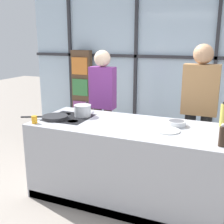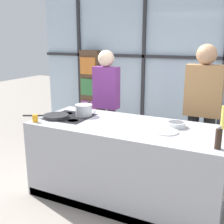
{
  "view_description": "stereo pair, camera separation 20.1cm",
  "coord_description": "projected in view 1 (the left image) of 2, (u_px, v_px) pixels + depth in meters",
  "views": [
    {
      "loc": [
        1.03,
        -2.9,
        1.87
      ],
      "look_at": [
        -0.23,
        0.1,
        1.03
      ],
      "focal_mm": 45.0,
      "sensor_mm": 36.0,
      "label": 1
    },
    {
      "loc": [
        1.21,
        -2.82,
        1.87
      ],
      "look_at": [
        -0.23,
        0.1,
        1.03
      ],
      "focal_mm": 45.0,
      "sensor_mm": 36.0,
      "label": 2
    }
  ],
  "objects": [
    {
      "name": "ground_plane",
      "position": [
        126.0,
        196.0,
        3.45
      ],
      "size": [
        18.0,
        18.0,
        0.0
      ],
      "primitive_type": "plane",
      "color": "gray"
    },
    {
      "name": "back_window_wall",
      "position": [
        174.0,
        64.0,
        5.48
      ],
      "size": [
        6.4,
        0.1,
        2.8
      ],
      "color": "silver",
      "rests_on": "ground_plane"
    },
    {
      "name": "bookshelf",
      "position": [
        82.0,
        88.0,
        6.19
      ],
      "size": [
        0.44,
        0.19,
        1.65
      ],
      "color": "brown",
      "rests_on": "ground_plane"
    },
    {
      "name": "demo_island",
      "position": [
        126.0,
        162.0,
        3.33
      ],
      "size": [
        2.22,
        0.94,
        0.93
      ],
      "color": "#A8AAB2",
      "rests_on": "ground_plane"
    },
    {
      "name": "spectator_far_left",
      "position": [
        103.0,
        98.0,
        4.22
      ],
      "size": [
        0.38,
        0.24,
        1.72
      ],
      "rotation": [
        0.0,
        0.0,
        3.14
      ],
      "color": "#47382D",
      "rests_on": "ground_plane"
    },
    {
      "name": "spectator_center_left",
      "position": [
        199.0,
        104.0,
        3.69
      ],
      "size": [
        0.46,
        0.25,
        1.82
      ],
      "rotation": [
        0.0,
        0.0,
        3.14
      ],
      "color": "black",
      "rests_on": "ground_plane"
    },
    {
      "name": "frying_pan",
      "position": [
        54.0,
        117.0,
        3.43
      ],
      "size": [
        0.53,
        0.35,
        0.04
      ],
      "color": "#232326",
      "rests_on": "demo_island"
    },
    {
      "name": "saucepan",
      "position": [
        83.0,
        110.0,
        3.55
      ],
      "size": [
        0.22,
        0.4,
        0.14
      ],
      "color": "silver",
      "rests_on": "demo_island"
    },
    {
      "name": "white_plate",
      "position": [
        167.0,
        130.0,
        2.98
      ],
      "size": [
        0.27,
        0.27,
        0.01
      ],
      "primitive_type": "cylinder",
      "color": "white",
      "rests_on": "demo_island"
    },
    {
      "name": "mixing_bowl",
      "position": [
        176.0,
        123.0,
        3.16
      ],
      "size": [
        0.21,
        0.21,
        0.06
      ],
      "color": "silver",
      "rests_on": "demo_island"
    },
    {
      "name": "oil_bottle",
      "position": [
        223.0,
        115.0,
        3.12
      ],
      "size": [
        0.07,
        0.07,
        0.28
      ],
      "color": "#E0CC4C",
      "rests_on": "demo_island"
    },
    {
      "name": "pepper_grinder",
      "position": [
        222.0,
        136.0,
        2.53
      ],
      "size": [
        0.06,
        0.06,
        0.22
      ],
      "color": "#332319",
      "rests_on": "demo_island"
    },
    {
      "name": "juice_glass_near",
      "position": [
        34.0,
        120.0,
        3.25
      ],
      "size": [
        0.06,
        0.06,
        0.09
      ],
      "primitive_type": "cylinder",
      "color": "orange",
      "rests_on": "demo_island"
    }
  ]
}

